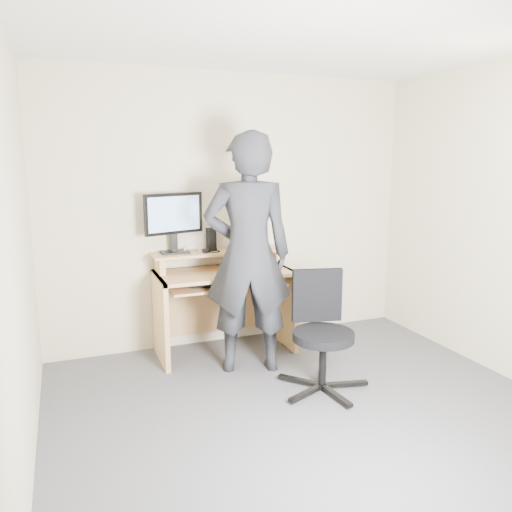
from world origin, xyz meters
TOP-DOWN VIEW (x-y plane):
  - ground at (0.00, 0.00)m, footprint 3.50×3.50m
  - back_wall at (0.00, 1.75)m, footprint 3.50×0.02m
  - ceiling at (0.00, 0.00)m, footprint 3.50×3.50m
  - desk at (-0.20, 1.53)m, footprint 1.20×0.60m
  - monitor at (-0.60, 1.62)m, footprint 0.54×0.20m
  - external_drive at (-0.26, 1.64)m, footprint 0.08×0.13m
  - travel_mug at (-0.05, 1.60)m, footprint 0.09×0.09m
  - smartphone at (0.06, 1.54)m, footprint 0.10×0.14m
  - charger at (-0.34, 1.54)m, footprint 0.05×0.04m
  - headphones at (-0.43, 1.66)m, footprint 0.19×0.19m
  - keyboard at (-0.28, 1.36)m, footprint 0.49×0.29m
  - mouse at (0.14, 1.35)m, footprint 0.10×0.06m
  - office_chair at (0.27, 0.50)m, footprint 0.70×0.68m
  - person at (-0.13, 1.03)m, footprint 0.80×0.63m

SIDE VIEW (x-z plane):
  - ground at x=0.00m, z-range 0.00..0.00m
  - office_chair at x=0.27m, z-range 0.04..0.92m
  - desk at x=-0.20m, z-range 0.09..1.00m
  - keyboard at x=-0.28m, z-range 0.65..0.68m
  - mouse at x=0.14m, z-range 0.75..0.79m
  - smartphone at x=0.06m, z-range 0.91..0.92m
  - headphones at x=-0.43m, z-range 0.89..0.95m
  - charger at x=-0.34m, z-range 0.91..0.94m
  - person at x=-0.13m, z-range 0.00..1.95m
  - travel_mug at x=-0.05m, z-range 0.91..1.10m
  - external_drive at x=-0.26m, z-range 0.91..1.11m
  - monitor at x=-0.60m, z-range 0.96..1.49m
  - back_wall at x=0.00m, z-range 0.00..2.50m
  - ceiling at x=0.00m, z-range 2.49..2.51m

